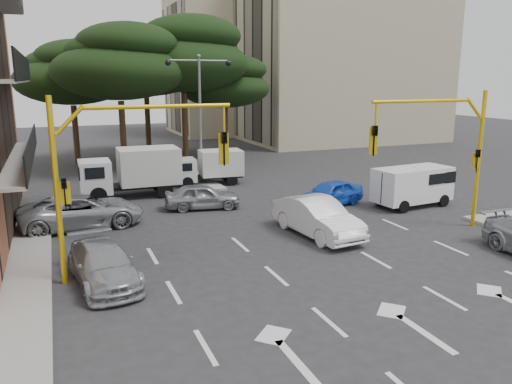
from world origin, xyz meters
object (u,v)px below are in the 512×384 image
car_silver_cross_a (82,211)px  car_blue_compact (330,193)px  signal_mast_right (448,142)px  car_silver_wagon (103,264)px  car_silver_cross_b (203,196)px  street_lamp_center (200,96)px  box_truck_a (131,173)px  van_white (412,186)px  car_white_hatch (317,217)px  box_truck_b (209,167)px  signal_mast_left (115,162)px

car_silver_cross_a → car_blue_compact: bearing=-96.7°
signal_mast_right → car_silver_wagon: signal_mast_right is taller
car_silver_wagon → car_silver_cross_b: bearing=47.8°
street_lamp_center → box_truck_a: (-4.73, -2.41, -4.07)m
car_blue_compact → van_white: 4.25m
car_blue_compact → van_white: bearing=51.2°
car_white_hatch → box_truck_a: bearing=115.1°
car_white_hatch → car_silver_cross_b: 6.90m
car_white_hatch → box_truck_a: (-6.18, 10.16, 0.56)m
car_white_hatch → box_truck_b: box_truck_b is taller
street_lamp_center → car_white_hatch: (1.44, -12.56, -4.64)m
signal_mast_right → street_lamp_center: size_ratio=0.77×
car_blue_compact → box_truck_b: 8.72m
box_truck_b → street_lamp_center: bearing=22.1°
signal_mast_left → car_white_hatch: bearing=10.0°
signal_mast_right → signal_mast_left: size_ratio=1.00×
signal_mast_right → car_blue_compact: (-2.30, 5.62, -3.22)m
signal_mast_left → car_silver_cross_b: size_ratio=1.58×
car_silver_cross_a → box_truck_b: box_truck_b is taller
street_lamp_center → van_white: size_ratio=1.89×
box_truck_a → signal_mast_left: bearing=170.8°
signal_mast_left → box_truck_b: (7.04, 13.21, -2.82)m
box_truck_b → van_white: bearing=-132.8°
van_white → signal_mast_right: bearing=-27.4°
car_silver_cross_a → box_truck_b: bearing=-52.3°
car_silver_cross_a → van_white: bearing=-101.4°
car_blue_compact → car_silver_cross_b: size_ratio=1.03×
van_white → street_lamp_center: bearing=-145.2°
car_silver_wagon → car_silver_cross_b: (5.61, 7.94, 0.01)m
car_white_hatch → car_silver_cross_a: size_ratio=0.90×
car_white_hatch → car_silver_cross_a: bearing=145.1°
signal_mast_right → car_silver_cross_a: signal_mast_right is taller
car_silver_cross_b → signal_mast_left: bearing=157.4°
street_lamp_center → van_white: (8.43, -10.00, -4.40)m
street_lamp_center → car_white_hatch: 13.47m
signal_mast_right → signal_mast_left: (-13.61, 0.00, 0.00)m
car_blue_compact → box_truck_a: size_ratio=0.71×
street_lamp_center → van_white: street_lamp_center is taller
signal_mast_left → car_silver_cross_a: signal_mast_left is taller
van_white → box_truck_b: size_ratio=0.95×
street_lamp_center → car_silver_wagon: (-7.41, -14.41, -4.79)m
car_blue_compact → van_white: (3.92, -1.61, 0.37)m
box_truck_b → signal_mast_left: bearing=157.5°
box_truck_a → car_blue_compact: bearing=-122.0°
van_white → car_silver_wagon: bearing=-79.8°
street_lamp_center → car_silver_cross_b: size_ratio=2.05×
box_truck_a → box_truck_b: (4.97, 1.60, -0.29)m
box_truck_a → car_white_hatch: bearing=-147.8°
car_silver_wagon → car_silver_cross_a: size_ratio=0.82×
signal_mast_right → car_silver_wagon: 14.59m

